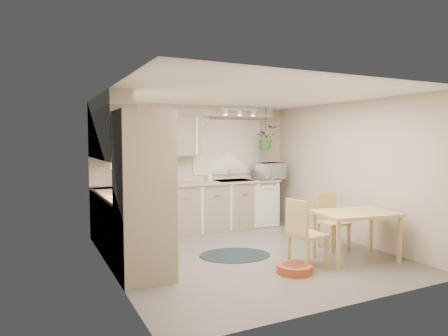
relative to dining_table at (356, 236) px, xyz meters
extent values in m
plane|color=slate|center=(-1.29, 0.92, -0.35)|extent=(4.20, 4.20, 0.00)
plane|color=white|center=(-1.29, 0.92, 2.05)|extent=(4.20, 4.20, 0.00)
cube|color=#B9AD99|center=(-1.29, 3.02, 0.85)|extent=(4.00, 0.04, 2.40)
cube|color=#B9AD99|center=(-1.29, -1.18, 0.85)|extent=(4.00, 0.04, 2.40)
cube|color=#B9AD99|center=(-3.29, 0.92, 0.85)|extent=(0.04, 4.20, 2.40)
cube|color=#B9AD99|center=(0.71, 0.92, 0.85)|extent=(0.04, 4.20, 2.40)
cube|color=gray|center=(-2.99, 1.80, 0.10)|extent=(0.60, 1.85, 0.90)
cube|color=gray|center=(-1.49, 2.72, 0.10)|extent=(3.60, 0.60, 0.90)
cube|color=tan|center=(-2.98, 1.80, 0.57)|extent=(0.64, 1.89, 0.04)
cube|color=tan|center=(-1.49, 2.71, 0.57)|extent=(3.64, 0.64, 0.04)
cube|color=gray|center=(-2.96, 0.55, 0.70)|extent=(0.65, 0.65, 2.10)
cube|color=silver|center=(-2.64, 0.55, 0.70)|extent=(0.02, 0.56, 0.58)
cube|color=gray|center=(-3.11, 1.92, 1.47)|extent=(0.35, 2.00, 0.75)
cube|color=gray|center=(-2.29, 2.85, 1.47)|extent=(2.00, 0.35, 0.75)
cube|color=#B9AD99|center=(-3.14, 1.92, 1.95)|extent=(0.30, 2.00, 0.20)
cube|color=#B9AD99|center=(-1.49, 2.87, 1.95)|extent=(3.60, 0.30, 0.20)
cube|color=silver|center=(-2.97, 1.22, 0.59)|extent=(0.52, 0.58, 0.02)
cube|color=silver|center=(-2.99, 1.22, 1.05)|extent=(0.40, 0.60, 0.14)
cube|color=beige|center=(-0.59, 2.99, 1.25)|extent=(1.40, 0.02, 1.00)
cube|color=silver|center=(-0.59, 3.00, 1.25)|extent=(1.50, 0.02, 1.10)
cube|color=#A3A7AB|center=(-0.59, 2.72, 0.55)|extent=(0.70, 0.48, 0.10)
cube|color=silver|center=(0.01, 2.41, 0.07)|extent=(0.58, 0.02, 0.83)
cube|color=silver|center=(-0.59, 2.47, 1.98)|extent=(0.80, 0.04, 0.04)
cylinder|color=#C39245|center=(-1.14, 2.99, 1.83)|extent=(0.30, 0.03, 0.30)
cube|color=tan|center=(0.00, 0.00, 0.00)|extent=(1.22, 0.91, 0.71)
cube|color=tan|center=(-0.82, 0.07, 0.12)|extent=(0.48, 0.48, 0.94)
cube|color=tan|center=(0.13, 0.62, 0.09)|extent=(0.43, 0.43, 0.89)
ellipsoid|color=black|center=(-1.48, 0.97, -0.35)|extent=(1.28, 1.10, 0.01)
cylinder|color=#BB4425|center=(-1.14, -0.07, -0.30)|extent=(0.62, 0.62, 0.11)
imported|color=silver|center=(0.18, 2.62, 0.79)|extent=(0.65, 0.44, 0.41)
imported|color=silver|center=(-1.05, 2.87, 0.63)|extent=(0.11, 0.18, 0.08)
imported|color=#326528|center=(0.10, 2.62, 1.38)|extent=(0.44, 0.49, 0.37)
cube|color=black|center=(-2.49, 2.72, 0.74)|extent=(0.18, 0.22, 0.30)
cube|color=#A3A7AB|center=(-1.91, 2.74, 0.67)|extent=(0.30, 0.20, 0.17)
cube|color=tan|center=(-1.81, 2.77, 0.71)|extent=(0.12, 0.12, 0.24)
camera|label=1|loc=(-4.23, -4.27, 1.39)|focal=32.00mm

